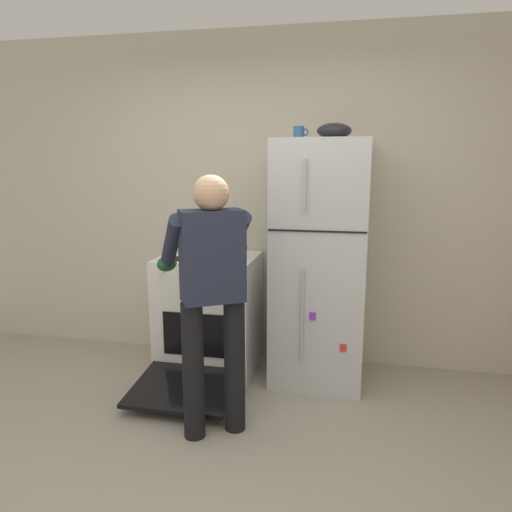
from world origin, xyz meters
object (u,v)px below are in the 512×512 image
Objects in this scene: coffee_mug at (299,133)px; person_cook at (211,283)px; stove_range at (209,314)px; pepper_mill at (181,238)px; refrigerator at (319,263)px; mixing_bowl at (334,131)px; red_pot at (226,251)px.

person_cook is at bearing -112.72° from coffee_mug.
stove_range is 1.06m from person_cook.
refrigerator is at bearing -9.65° from pepper_mill.
coffee_mug is 0.45× the size of mixing_bowl.
person_cook is 1.26m from pepper_mill.
person_cook is at bearing -61.45° from pepper_mill.
pepper_mill is at bearing 171.47° from coffee_mug.
red_pot is (-0.14, 0.85, 0.03)m from person_cook.
coffee_mug is at bearing 169.01° from mixing_bowl.
stove_range is 1.59m from coffee_mug.
mixing_bowl reaches higher than coffee_mug.
refrigerator reaches higher than person_cook.
stove_range is at bearing -174.45° from coffee_mug.
mixing_bowl is at bearing 0.21° from refrigerator.
refrigerator is at bearing -179.79° from mixing_bowl.
person_cook reaches higher than pepper_mill.
stove_range is 0.56m from red_pot.
mixing_bowl is at bearing 3.59° from red_pot.
person_cook is (-0.58, -0.90, 0.05)m from refrigerator.
stove_range is 1.72m from mixing_bowl.
refrigerator is at bearing 57.45° from person_cook.
person_cook is 1.45m from mixing_bowl.
mixing_bowl reaches higher than person_cook.
mixing_bowl is (0.26, -0.05, 0.01)m from coffee_mug.
mixing_bowl is at bearing 54.00° from person_cook.
stove_range is (-0.88, -0.02, -0.46)m from refrigerator.
refrigerator reaches higher than stove_range.
red_pot is at bearing 99.36° from person_cook.
person_cook reaches higher than red_pot.
coffee_mug is at bearing 10.48° from red_pot.
coffee_mug reaches higher than person_cook.
red_pot is 1.34× the size of mixing_bowl.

